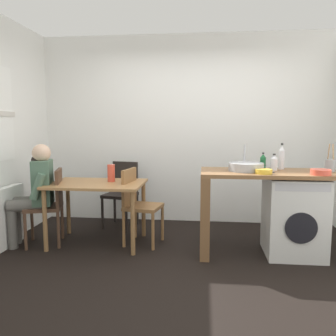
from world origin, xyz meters
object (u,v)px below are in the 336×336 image
(bottle_squat_brown, at_px, (274,163))
(colander, at_px, (321,172))
(bottle_tall_green, at_px, (263,162))
(vase, at_px, (111,173))
(seated_person, at_px, (35,189))
(chair_person_seat, at_px, (50,202))
(washing_machine, at_px, (294,216))
(utensil_crock, at_px, (330,165))
(chair_opposite, at_px, (138,202))
(chair_spare_by_wall, at_px, (122,190))
(mixing_bowl, at_px, (264,171))
(dining_table, at_px, (97,191))
(bottle_clear_small, at_px, (282,157))

(bottle_squat_brown, height_order, colander, bottle_squat_brown)
(bottle_tall_green, height_order, bottle_squat_brown, bottle_tall_green)
(vase, bearing_deg, seated_person, -165.26)
(chair_person_seat, height_order, washing_machine, chair_person_seat)
(bottle_squat_brown, relative_size, utensil_crock, 0.62)
(chair_person_seat, relative_size, vase, 4.34)
(bottle_squat_brown, xyz_separation_m, colander, (0.40, -0.30, -0.05))
(chair_opposite, bearing_deg, chair_spare_by_wall, -142.76)
(washing_machine, bearing_deg, bottle_tall_green, 156.45)
(washing_machine, height_order, mixing_bowl, mixing_bowl)
(chair_person_seat, xyz_separation_m, chair_opposite, (1.03, 0.14, 0.00))
(dining_table, distance_m, mixing_bowl, 1.92)
(bottle_squat_brown, bearing_deg, vase, 176.06)
(chair_spare_by_wall, bearing_deg, bottle_tall_green, 170.07)
(chair_spare_by_wall, height_order, bottle_tall_green, bottle_tall_green)
(chair_spare_by_wall, distance_m, utensil_crock, 2.68)
(bottle_tall_green, relative_size, bottle_squat_brown, 1.04)
(chair_person_seat, relative_size, colander, 4.50)
(bottle_squat_brown, relative_size, vase, 0.89)
(dining_table, xyz_separation_m, bottle_clear_small, (2.13, 0.08, 0.41))
(chair_opposite, xyz_separation_m, washing_machine, (1.77, -0.18, -0.08))
(utensil_crock, bearing_deg, washing_machine, -171.90)
(bottle_squat_brown, bearing_deg, chair_opposite, 176.59)
(chair_spare_by_wall, distance_m, bottle_clear_small, 2.20)
(dining_table, bearing_deg, bottle_tall_green, 0.74)
(chair_spare_by_wall, distance_m, colander, 2.60)
(utensil_crock, distance_m, colander, 0.33)
(mixing_bowl, bearing_deg, colander, -2.06)
(mixing_bowl, distance_m, colander, 0.56)
(colander, distance_m, vase, 2.32)
(bottle_squat_brown, bearing_deg, seated_person, -178.01)
(washing_machine, relative_size, bottle_squat_brown, 4.65)
(bottle_tall_green, xyz_separation_m, mixing_bowl, (-0.05, -0.34, -0.06))
(bottle_tall_green, distance_m, mixing_bowl, 0.35)
(chair_opposite, bearing_deg, dining_table, -72.14)
(bottle_tall_green, relative_size, colander, 0.96)
(bottle_tall_green, bearing_deg, colander, -35.06)
(seated_person, height_order, vase, seated_person)
(chair_opposite, xyz_separation_m, seated_person, (-1.18, -0.19, 0.16))
(chair_opposite, distance_m, seated_person, 1.21)
(chair_person_seat, xyz_separation_m, colander, (2.98, -0.26, 0.44))
(chair_opposite, bearing_deg, bottle_tall_green, 98.77)
(bottle_tall_green, bearing_deg, washing_machine, -23.55)
(chair_opposite, xyz_separation_m, bottle_squat_brown, (1.55, -0.09, 0.50))
(bottle_clear_small, bearing_deg, utensil_crock, -17.23)
(dining_table, relative_size, utensil_crock, 3.67)
(seated_person, xyz_separation_m, bottle_squat_brown, (2.73, 0.10, 0.33))
(chair_opposite, height_order, mixing_bowl, mixing_bowl)
(washing_machine, bearing_deg, seated_person, -179.84)
(washing_machine, relative_size, utensil_crock, 2.87)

